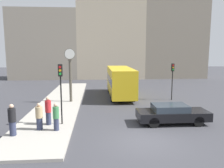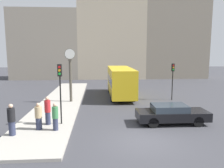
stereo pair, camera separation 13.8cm
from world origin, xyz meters
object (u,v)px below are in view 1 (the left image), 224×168
(sedan_car, at_px, (172,113))
(traffic_light_far, at_px, (173,74))
(pedestrian_black_jacket, at_px, (12,120))
(pedestrian_tan_coat, at_px, (39,117))
(traffic_light_near, at_px, (61,82))
(pedestrian_green_hoodie, at_px, (56,117))
(bus_distant, at_px, (120,80))
(street_clock, at_px, (70,74))
(pedestrian_red_top, at_px, (48,111))

(sedan_car, xyz_separation_m, traffic_light_far, (2.50, 7.12, 1.93))
(sedan_car, bearing_deg, pedestrian_black_jacket, -169.07)
(sedan_car, height_order, pedestrian_tan_coat, pedestrian_tan_coat)
(traffic_light_near, xyz_separation_m, pedestrian_tan_coat, (-1.17, -0.97, -1.95))
(sedan_car, height_order, pedestrian_green_hoodie, pedestrian_green_hoodie)
(bus_distant, xyz_separation_m, pedestrian_tan_coat, (-5.97, -10.29, -0.79))
(pedestrian_black_jacket, bearing_deg, traffic_light_near, 36.85)
(street_clock, xyz_separation_m, pedestrian_red_top, (-0.68, -6.59, -1.73))
(traffic_light_far, xyz_separation_m, pedestrian_red_top, (-10.58, -7.25, -1.55))
(pedestrian_tan_coat, bearing_deg, bus_distant, 59.89)
(pedestrian_red_top, bearing_deg, pedestrian_green_hoodie, -58.19)
(traffic_light_far, xyz_separation_m, pedestrian_tan_coat, (-10.92, -8.15, -1.66))
(bus_distant, bearing_deg, pedestrian_red_top, -120.93)
(traffic_light_near, bearing_deg, bus_distant, 62.75)
(traffic_light_near, height_order, pedestrian_red_top, traffic_light_near)
(sedan_car, bearing_deg, pedestrian_red_top, -179.06)
(traffic_light_near, bearing_deg, pedestrian_tan_coat, -140.31)
(pedestrian_green_hoodie, height_order, pedestrian_red_top, pedestrian_red_top)
(sedan_car, height_order, pedestrian_black_jacket, pedestrian_black_jacket)
(sedan_car, distance_m, pedestrian_black_jacket, 9.84)
(traffic_light_near, relative_size, pedestrian_tan_coat, 2.36)
(pedestrian_green_hoodie, xyz_separation_m, pedestrian_black_jacket, (-2.25, -0.64, 0.06))
(street_clock, height_order, pedestrian_black_jacket, street_clock)
(pedestrian_tan_coat, bearing_deg, pedestrian_green_hoodie, -10.76)
(street_clock, height_order, pedestrian_green_hoodie, street_clock)
(bus_distant, relative_size, traffic_light_far, 2.25)
(pedestrian_black_jacket, bearing_deg, sedan_car, 10.93)
(sedan_car, height_order, traffic_light_near, traffic_light_near)
(street_clock, distance_m, pedestrian_tan_coat, 7.78)
(pedestrian_red_top, bearing_deg, traffic_light_far, 34.44)
(sedan_car, height_order, street_clock, street_clock)
(bus_distant, height_order, street_clock, street_clock)
(sedan_car, relative_size, pedestrian_black_jacket, 2.64)
(bus_distant, distance_m, pedestrian_tan_coat, 11.92)
(pedestrian_tan_coat, distance_m, pedestrian_black_jacket, 1.50)
(pedestrian_black_jacket, bearing_deg, pedestrian_tan_coat, 33.98)
(traffic_light_near, height_order, pedestrian_black_jacket, traffic_light_near)
(pedestrian_green_hoodie, bearing_deg, pedestrian_red_top, 121.81)
(traffic_light_near, bearing_deg, pedestrian_black_jacket, -143.15)
(street_clock, xyz_separation_m, pedestrian_green_hoodie, (-0.00, -7.68, -1.81))
(pedestrian_red_top, bearing_deg, pedestrian_tan_coat, -110.67)
(traffic_light_far, distance_m, pedestrian_green_hoodie, 13.05)
(traffic_light_far, bearing_deg, sedan_car, -109.34)
(traffic_light_far, bearing_deg, pedestrian_green_hoodie, -139.89)
(bus_distant, bearing_deg, traffic_light_far, -23.41)
(bus_distant, bearing_deg, traffic_light_near, -117.25)
(traffic_light_near, xyz_separation_m, pedestrian_green_hoodie, (-0.15, -1.16, -1.93))
(street_clock, bearing_deg, pedestrian_red_top, -95.85)
(street_clock, height_order, pedestrian_tan_coat, street_clock)
(bus_distant, relative_size, pedestrian_red_top, 4.55)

